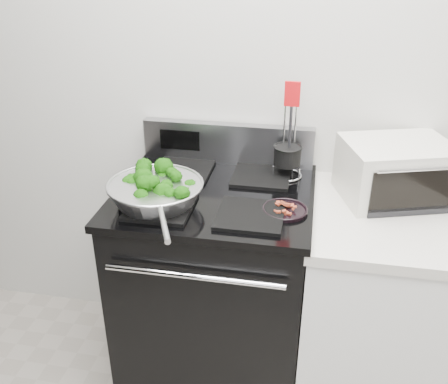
% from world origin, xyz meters
% --- Properties ---
extents(back_wall, '(4.00, 0.02, 2.70)m').
position_xyz_m(back_wall, '(0.00, 1.75, 1.35)').
color(back_wall, beige).
rests_on(back_wall, ground).
extents(gas_range, '(0.79, 0.69, 1.13)m').
position_xyz_m(gas_range, '(-0.30, 1.41, 0.49)').
color(gas_range, black).
rests_on(gas_range, floor).
extents(counter, '(0.62, 0.68, 0.92)m').
position_xyz_m(counter, '(0.39, 1.41, 0.46)').
color(counter, white).
rests_on(counter, floor).
extents(skillet, '(0.37, 0.55, 0.08)m').
position_xyz_m(skillet, '(-0.49, 1.27, 1.01)').
color(skillet, silver).
rests_on(skillet, gas_range).
extents(broccoli_pile, '(0.29, 0.29, 0.10)m').
position_xyz_m(broccoli_pile, '(-0.49, 1.27, 1.03)').
color(broccoli_pile, black).
rests_on(broccoli_pile, skillet).
extents(bacon_plate, '(0.17, 0.17, 0.04)m').
position_xyz_m(bacon_plate, '(-0.01, 1.30, 0.97)').
color(bacon_plate, black).
rests_on(bacon_plate, gas_range).
extents(utensil_holder, '(0.13, 0.13, 0.41)m').
position_xyz_m(utensil_holder, '(-0.03, 1.61, 1.02)').
color(utensil_holder, silver).
rests_on(utensil_holder, gas_range).
extents(toaster_oven, '(0.48, 0.41, 0.23)m').
position_xyz_m(toaster_oven, '(0.40, 1.56, 1.04)').
color(toaster_oven, silver).
rests_on(toaster_oven, counter).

